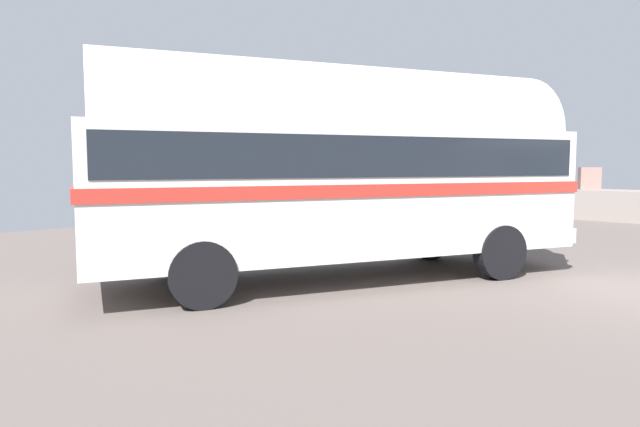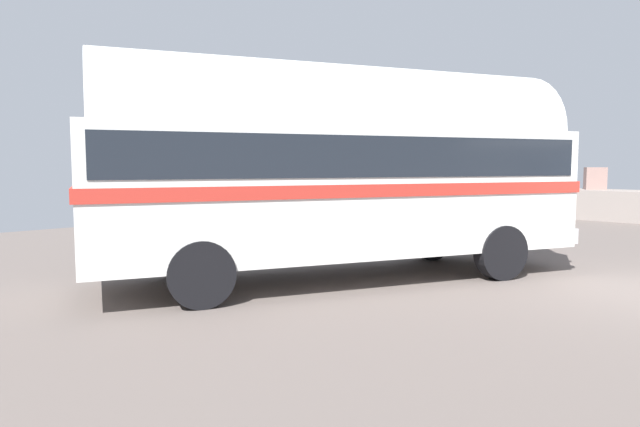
{
  "view_description": "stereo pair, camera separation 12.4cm",
  "coord_description": "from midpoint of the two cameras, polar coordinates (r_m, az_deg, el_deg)",
  "views": [
    {
      "loc": [
        2.19,
        -9.99,
        2.03
      ],
      "look_at": [
        -4.49,
        -3.34,
        1.2
      ],
      "focal_mm": 31.25,
      "sensor_mm": 36.0,
      "label": 1
    },
    {
      "loc": [
        2.27,
        -9.9,
        2.03
      ],
      "look_at": [
        -4.49,
        -3.34,
        1.2
      ],
      "focal_mm": 31.25,
      "sensor_mm": 36.0,
      "label": 2
    }
  ],
  "objects": [
    {
      "name": "vintage_coach",
      "position": [
        9.68,
        1.62,
        5.15
      ],
      "size": [
        5.48,
        8.85,
        3.7
      ],
      "rotation": [
        0.0,
        0.0,
        -0.39
      ],
      "color": "black",
      "rests_on": "ground"
    }
  ]
}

